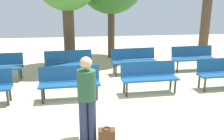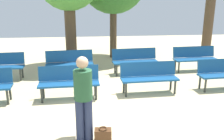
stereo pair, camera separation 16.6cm
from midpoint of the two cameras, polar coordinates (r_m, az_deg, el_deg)
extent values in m
plane|color=#CCB789|center=(5.62, 1.94, -11.75)|extent=(24.00, 24.00, 0.00)
cylinder|color=#2D332D|center=(6.85, -23.35, -5.91)|extent=(0.06, 0.06, 0.40)
cylinder|color=#2D332D|center=(7.15, -22.87, -4.95)|extent=(0.06, 0.06, 0.40)
cube|color=navy|center=(6.69, -10.34, -3.22)|extent=(1.61, 0.50, 0.05)
cube|color=navy|center=(6.80, -10.43, -0.71)|extent=(1.60, 0.18, 0.40)
cylinder|color=#2D332D|center=(6.68, -16.30, -5.76)|extent=(0.06, 0.06, 0.40)
cylinder|color=#2D332D|center=(6.64, -4.19, -5.25)|extent=(0.06, 0.06, 0.40)
cylinder|color=#2D332D|center=(6.97, -16.00, -4.77)|extent=(0.06, 0.06, 0.40)
cylinder|color=#2D332D|center=(6.93, -4.43, -4.28)|extent=(0.06, 0.06, 0.40)
cube|color=navy|center=(7.08, 7.96, -1.99)|extent=(1.62, 0.51, 0.05)
cube|color=navy|center=(7.19, 7.57, 0.36)|extent=(1.60, 0.19, 0.40)
cylinder|color=#2D332D|center=(6.84, 2.67, -4.55)|extent=(0.06, 0.06, 0.40)
cylinder|color=#2D332D|center=(7.25, 13.57, -3.76)|extent=(0.06, 0.06, 0.40)
cylinder|color=#2D332D|center=(7.13, 2.12, -3.64)|extent=(0.06, 0.06, 0.40)
cylinder|color=#2D332D|center=(7.53, 12.63, -2.93)|extent=(0.06, 0.06, 0.40)
cube|color=navy|center=(8.08, 23.76, -0.92)|extent=(1.62, 0.53, 0.05)
cube|color=navy|center=(8.18, 23.19, 1.13)|extent=(1.60, 0.22, 0.40)
cylinder|color=#2D332D|center=(7.65, 19.86, -3.22)|extent=(0.06, 0.06, 0.40)
cylinder|color=#2D332D|center=(7.91, 18.72, -2.46)|extent=(0.06, 0.06, 0.40)
cylinder|color=#2D332D|center=(8.60, -20.92, -1.17)|extent=(0.06, 0.06, 0.40)
cylinder|color=#2D332D|center=(8.90, -20.55, -0.55)|extent=(0.06, 0.06, 0.40)
cube|color=navy|center=(8.59, -10.39, 1.23)|extent=(1.63, 0.55, 0.05)
cube|color=navy|center=(8.72, -10.50, 3.12)|extent=(1.60, 0.23, 0.40)
cylinder|color=#2D332D|center=(8.52, -14.99, -0.79)|extent=(0.06, 0.06, 0.40)
cylinder|color=#2D332D|center=(8.53, -5.59, -0.27)|extent=(0.06, 0.06, 0.40)
cylinder|color=#2D332D|center=(8.83, -14.87, -0.18)|extent=(0.06, 0.06, 0.40)
cylinder|color=#2D332D|center=(8.84, -5.79, 0.32)|extent=(0.06, 0.06, 0.40)
cube|color=navy|center=(8.84, 4.59, 1.89)|extent=(1.63, 0.56, 0.05)
cube|color=navy|center=(8.97, 4.27, 3.72)|extent=(1.60, 0.25, 0.40)
cylinder|color=#2D332D|center=(8.59, 0.35, -0.08)|extent=(0.06, 0.06, 0.40)
cylinder|color=#2D332D|center=(8.97, 9.14, 0.44)|extent=(0.06, 0.06, 0.40)
cylinder|color=#2D332D|center=(8.89, -0.07, 0.50)|extent=(0.06, 0.06, 0.40)
cylinder|color=#2D332D|center=(9.26, 8.45, 0.98)|extent=(0.06, 0.06, 0.40)
cube|color=navy|center=(9.67, 17.70, 2.42)|extent=(1.62, 0.53, 0.05)
cube|color=navy|center=(9.78, 17.29, 4.10)|extent=(1.60, 0.22, 0.40)
cylinder|color=#2D332D|center=(9.28, 14.21, 0.68)|extent=(0.06, 0.06, 0.40)
cylinder|color=#2D332D|center=(9.93, 21.59, 1.05)|extent=(0.06, 0.06, 0.40)
cylinder|color=#2D332D|center=(9.56, 13.43, 1.20)|extent=(0.06, 0.06, 0.40)
cylinder|color=#2D332D|center=(10.20, 20.66, 1.53)|extent=(0.06, 0.06, 0.40)
cylinder|color=#4C3A28|center=(11.09, -0.62, 9.17)|extent=(0.30, 0.30, 2.47)
cylinder|color=#4C3A28|center=(9.92, -10.27, 8.37)|extent=(0.43, 0.43, 2.58)
cylinder|color=#4C3A28|center=(12.51, 20.21, 10.56)|extent=(0.43, 0.43, 3.13)
cylinder|color=navy|center=(4.82, -5.61, -11.23)|extent=(0.16, 0.16, 0.85)
cylinder|color=navy|center=(4.81, -7.54, -11.34)|extent=(0.16, 0.16, 0.85)
cylinder|color=#235133|center=(4.53, -6.87, -3.44)|extent=(0.36, 0.36, 0.55)
sphere|color=tan|center=(4.41, -7.05, 1.64)|extent=(0.22, 0.22, 0.22)
cube|color=red|center=(4.77, -7.07, -2.07)|extent=(0.29, 0.19, 0.36)
cube|color=#4C2D19|center=(4.88, -2.23, -14.74)|extent=(0.33, 0.21, 0.26)
torus|color=#4C2D19|center=(4.81, -2.25, -13.22)|extent=(0.16, 0.16, 0.02)
camera|label=1|loc=(0.08, -90.64, -0.19)|focal=40.06mm
camera|label=2|loc=(0.08, 89.36, 0.19)|focal=40.06mm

